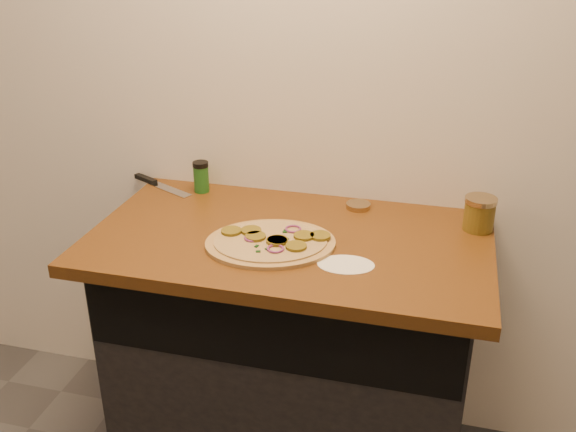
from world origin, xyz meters
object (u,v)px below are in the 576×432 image
(pizza, at_px, (271,242))
(salsa_jar, at_px, (479,214))
(chefs_knife, at_px, (157,184))
(spice_shaker, at_px, (201,177))

(pizza, bearing_deg, salsa_jar, 23.87)
(chefs_knife, height_order, salsa_jar, salsa_jar)
(chefs_knife, bearing_deg, salsa_jar, -4.33)
(pizza, height_order, salsa_jar, salsa_jar)
(salsa_jar, bearing_deg, chefs_knife, 175.67)
(pizza, height_order, chefs_knife, pizza)
(salsa_jar, xyz_separation_m, spice_shaker, (-0.93, 0.07, 0.00))
(chefs_knife, relative_size, spice_shaker, 2.47)
(pizza, xyz_separation_m, salsa_jar, (0.59, 0.26, 0.04))
(pizza, relative_size, salsa_jar, 4.46)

